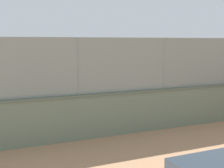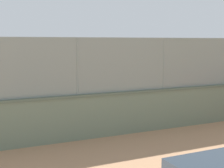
{
  "view_description": "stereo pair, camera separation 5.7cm",
  "coord_description": "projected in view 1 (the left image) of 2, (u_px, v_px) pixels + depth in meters",
  "views": [
    {
      "loc": [
        6.89,
        19.89,
        3.19
      ],
      "look_at": [
        0.94,
        6.53,
        1.28
      ],
      "focal_mm": 51.9,
      "sensor_mm": 36.0,
      "label": 1
    },
    {
      "loc": [
        6.84,
        19.92,
        3.19
      ],
      "look_at": [
        0.94,
        6.53,
        1.28
      ],
      "focal_mm": 51.9,
      "sensor_mm": 36.0,
      "label": 2
    }
  ],
  "objects": [
    {
      "name": "ground_plane",
      "position": [
        85.0,
        91.0,
        21.21
      ],
      "size": [
        260.0,
        260.0,
        0.0
      ],
      "primitive_type": "plane",
      "color": "tan"
    },
    {
      "name": "player_foreground_swinging",
      "position": [
        6.0,
        83.0,
        17.0
      ],
      "size": [
        1.25,
        0.79,
        1.72
      ],
      "color": "black",
      "rests_on": "ground_plane"
    },
    {
      "name": "player_crossing_court",
      "position": [
        133.0,
        91.0,
        14.74
      ],
      "size": [
        1.21,
        0.72,
        1.63
      ],
      "color": "navy",
      "rests_on": "ground_plane"
    }
  ]
}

